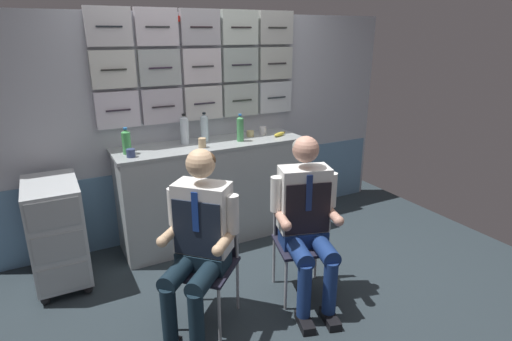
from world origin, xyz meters
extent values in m
cube|color=#293339|center=(0.00, 0.00, -0.02)|extent=(4.80, 4.80, 0.04)
cube|color=#B2B7C3|center=(0.00, 1.38, 1.07)|extent=(4.20, 0.06, 2.15)
cube|color=#5F89AE|center=(0.00, 1.34, 0.36)|extent=(4.12, 0.01, 0.72)
cube|color=silver|center=(-0.86, 1.32, 1.33)|extent=(0.37, 0.06, 0.32)
cylinder|color=#251D2B|center=(-0.86, 1.28, 1.33)|extent=(0.21, 0.01, 0.01)
cube|color=#BDB7C3|center=(-0.45, 1.32, 1.33)|extent=(0.37, 0.06, 0.32)
cylinder|color=black|center=(-0.45, 1.28, 1.33)|extent=(0.21, 0.01, 0.01)
cube|color=silver|center=(-0.05, 1.32, 1.33)|extent=(0.37, 0.06, 0.32)
cylinder|color=#26222F|center=(-0.05, 1.28, 1.33)|extent=(0.21, 0.01, 0.01)
cube|color=#B1BDB7|center=(0.35, 1.32, 1.33)|extent=(0.37, 0.06, 0.32)
cylinder|color=#222923|center=(0.35, 1.28, 1.33)|extent=(0.21, 0.01, 0.01)
cube|color=silver|center=(0.75, 1.32, 1.33)|extent=(0.37, 0.06, 0.32)
cylinder|color=#212A2F|center=(0.75, 1.28, 1.33)|extent=(0.21, 0.01, 0.01)
cube|color=silver|center=(-0.86, 1.32, 1.67)|extent=(0.37, 0.06, 0.32)
cylinder|color=#252622|center=(-0.86, 1.28, 1.67)|extent=(0.21, 0.01, 0.01)
cube|color=#A9B2B2|center=(-0.45, 1.32, 1.67)|extent=(0.37, 0.06, 0.32)
cylinder|color=#291C2F|center=(-0.45, 1.28, 1.67)|extent=(0.21, 0.01, 0.01)
cube|color=silver|center=(-0.05, 1.32, 1.67)|extent=(0.37, 0.06, 0.32)
cylinder|color=#282829|center=(-0.05, 1.28, 1.67)|extent=(0.21, 0.01, 0.01)
cube|color=#A7B6B0|center=(0.35, 1.32, 1.67)|extent=(0.37, 0.06, 0.32)
cylinder|color=#25212D|center=(0.35, 1.28, 1.67)|extent=(0.21, 0.01, 0.01)
cube|color=#B8BDB5|center=(0.75, 1.32, 1.67)|extent=(0.37, 0.06, 0.32)
cylinder|color=black|center=(0.75, 1.28, 1.67)|extent=(0.21, 0.01, 0.01)
cube|color=silver|center=(-0.86, 1.32, 2.02)|extent=(0.37, 0.06, 0.32)
cylinder|color=#1E2429|center=(-0.86, 1.28, 2.02)|extent=(0.21, 0.01, 0.01)
cube|color=silver|center=(-0.45, 1.32, 2.02)|extent=(0.37, 0.06, 0.32)
cylinder|color=#27292B|center=(-0.45, 1.28, 2.02)|extent=(0.21, 0.01, 0.01)
cube|color=#AEADB4|center=(-0.05, 1.32, 2.02)|extent=(0.37, 0.06, 0.32)
cylinder|color=black|center=(-0.05, 1.28, 2.02)|extent=(0.21, 0.01, 0.01)
cube|color=silver|center=(0.35, 1.32, 2.02)|extent=(0.37, 0.06, 0.32)
cylinder|color=black|center=(0.35, 1.28, 2.02)|extent=(0.21, 0.01, 0.01)
cube|color=#B2B5AF|center=(0.75, 1.32, 2.02)|extent=(0.37, 0.06, 0.32)
cylinder|color=#282A27|center=(0.75, 1.28, 2.02)|extent=(0.21, 0.01, 0.01)
cube|color=red|center=(-0.16, 1.33, 2.09)|extent=(0.20, 0.02, 0.05)
cube|color=#A8B0B1|center=(-0.08, 1.09, 0.48)|extent=(1.78, 0.52, 0.95)
cube|color=#99A0A2|center=(-0.08, 1.09, 0.97)|extent=(1.81, 0.53, 0.03)
sphere|color=black|center=(-1.64, 0.66, 0.04)|extent=(0.07, 0.07, 0.07)
sphere|color=black|center=(-1.33, 0.66, 0.04)|extent=(0.07, 0.07, 0.07)
sphere|color=black|center=(-1.64, 1.21, 0.04)|extent=(0.07, 0.07, 0.07)
sphere|color=black|center=(-1.33, 1.21, 0.04)|extent=(0.07, 0.07, 0.07)
cube|color=silver|center=(-1.49, 0.94, 0.47)|extent=(0.40, 0.64, 0.80)
cube|color=#A6ADB0|center=(-1.49, 0.61, 0.20)|extent=(0.35, 0.01, 0.21)
cube|color=#A6ADB0|center=(-1.49, 0.61, 0.47)|extent=(0.35, 0.01, 0.21)
cube|color=#A6ADB0|center=(-1.49, 0.61, 0.74)|extent=(0.35, 0.01, 0.21)
cylinder|color=#28282D|center=(-1.49, 0.64, 0.85)|extent=(0.32, 0.02, 0.02)
cylinder|color=#A8AAAF|center=(-0.87, -0.08, 0.21)|extent=(0.02, 0.02, 0.42)
cylinder|color=#A8AAAF|center=(-0.62, -0.33, 0.21)|extent=(0.02, 0.02, 0.42)
cylinder|color=#A8AAAF|center=(-0.62, 0.18, 0.21)|extent=(0.02, 0.02, 0.42)
cylinder|color=#A8AAAF|center=(-0.36, -0.07, 0.21)|extent=(0.02, 0.02, 0.42)
cube|color=#201F2F|center=(-0.62, -0.08, 0.43)|extent=(0.57, 0.57, 0.02)
cube|color=#201F2F|center=(-0.48, 0.06, 0.64)|extent=(0.28, 0.28, 0.40)
cylinder|color=#A8AAAF|center=(-0.62, 0.18, 0.64)|extent=(0.02, 0.02, 0.40)
cylinder|color=#A8AAAF|center=(-0.36, -0.07, 0.64)|extent=(0.02, 0.02, 0.40)
cylinder|color=#12232F|center=(-0.93, -0.25, 0.26)|extent=(0.10, 0.10, 0.41)
cylinder|color=#12232F|center=(-0.79, -0.39, 0.26)|extent=(0.10, 0.10, 0.41)
cylinder|color=#12232F|center=(-0.81, -0.13, 0.49)|extent=(0.36, 0.36, 0.13)
cylinder|color=#12232F|center=(-0.67, -0.26, 0.49)|extent=(0.36, 0.36, 0.13)
cube|color=#12232F|center=(-0.62, -0.08, 0.50)|extent=(0.38, 0.38, 0.12)
cube|color=white|center=(-0.60, -0.06, 0.80)|extent=(0.40, 0.40, 0.49)
cube|color=#1A2333|center=(-0.68, -0.14, 0.76)|extent=(0.25, 0.25, 0.39)
cube|color=navy|center=(-0.68, -0.14, 0.89)|extent=(0.04, 0.04, 0.27)
cylinder|color=white|center=(-0.75, 0.09, 0.85)|extent=(0.08, 0.08, 0.26)
cylinder|color=#E0B68C|center=(-0.82, 0.00, 0.70)|extent=(0.22, 0.22, 0.07)
sphere|color=#E0B68C|center=(-0.89, -0.08, 0.70)|extent=(0.08, 0.08, 0.08)
cylinder|color=white|center=(-0.45, -0.21, 0.85)|extent=(0.08, 0.08, 0.26)
cylinder|color=#E0B68C|center=(-0.54, -0.27, 0.70)|extent=(0.22, 0.22, 0.07)
sphere|color=#E0B68C|center=(-0.62, -0.35, 0.70)|extent=(0.08, 0.08, 0.08)
sphere|color=#E0B68C|center=(-0.60, -0.06, 1.18)|extent=(0.19, 0.19, 0.19)
ellipsoid|color=brown|center=(-0.59, -0.05, 1.20)|extent=(0.26, 0.26, 0.13)
cylinder|color=#A8AAAF|center=(-0.05, -0.25, 0.21)|extent=(0.02, 0.02, 0.42)
cylinder|color=#A8AAAF|center=(0.29, -0.35, 0.21)|extent=(0.02, 0.02, 0.42)
cylinder|color=#A8AAAF|center=(0.05, 0.10, 0.21)|extent=(0.02, 0.02, 0.42)
cylinder|color=#A8AAAF|center=(0.39, 0.00, 0.21)|extent=(0.02, 0.02, 0.42)
cube|color=#201F2F|center=(0.17, -0.12, 0.43)|extent=(0.50, 0.50, 0.02)
cube|color=#201F2F|center=(0.22, 0.06, 0.64)|extent=(0.36, 0.13, 0.40)
cylinder|color=#A8AAAF|center=(0.05, 0.10, 0.64)|extent=(0.02, 0.02, 0.40)
cylinder|color=#A8AAAF|center=(0.39, 0.00, 0.64)|extent=(0.02, 0.02, 0.40)
cube|color=black|center=(-0.03, -0.47, 0.03)|extent=(0.15, 0.24, 0.06)
cube|color=black|center=(0.16, -0.52, 0.03)|extent=(0.15, 0.24, 0.06)
cylinder|color=navy|center=(-0.02, -0.43, 0.26)|extent=(0.10, 0.10, 0.41)
cylinder|color=navy|center=(0.17, -0.48, 0.26)|extent=(0.10, 0.10, 0.41)
cylinder|color=navy|center=(0.03, -0.26, 0.49)|extent=(0.23, 0.41, 0.13)
cylinder|color=navy|center=(0.21, -0.32, 0.49)|extent=(0.23, 0.41, 0.13)
cube|color=navy|center=(0.17, -0.12, 0.50)|extent=(0.39, 0.29, 0.12)
cube|color=white|center=(0.18, -0.10, 0.80)|extent=(0.41, 0.30, 0.49)
cube|color=black|center=(0.15, -0.21, 0.76)|extent=(0.33, 0.11, 0.39)
cube|color=navy|center=(0.15, -0.21, 0.89)|extent=(0.04, 0.02, 0.27)
cylinder|color=white|center=(-0.03, -0.05, 0.85)|extent=(0.08, 0.08, 0.26)
cylinder|color=tan|center=(-0.04, -0.16, 0.70)|extent=(0.13, 0.25, 0.07)
sphere|color=tan|center=(-0.07, -0.26, 0.70)|extent=(0.08, 0.08, 0.08)
cylinder|color=white|center=(0.38, -0.16, 0.85)|extent=(0.08, 0.08, 0.26)
cylinder|color=tan|center=(0.33, -0.26, 0.70)|extent=(0.13, 0.25, 0.07)
sphere|color=tan|center=(0.30, -0.37, 0.70)|extent=(0.08, 0.08, 0.08)
sphere|color=tan|center=(0.18, -0.10, 1.18)|extent=(0.19, 0.19, 0.19)
ellipsoid|color=gray|center=(0.18, -0.09, 1.20)|extent=(0.23, 0.22, 0.14)
cylinder|color=silver|center=(-0.11, 1.16, 1.10)|extent=(0.07, 0.07, 0.24)
cone|color=silver|center=(-0.11, 1.16, 1.23)|extent=(0.07, 0.07, 0.02)
cylinder|color=black|center=(-0.11, 1.16, 1.26)|extent=(0.03, 0.03, 0.02)
cylinder|color=silver|center=(-0.30, 1.17, 1.10)|extent=(0.08, 0.08, 0.24)
cone|color=silver|center=(-0.30, 1.17, 1.24)|extent=(0.08, 0.08, 0.02)
cylinder|color=black|center=(-0.30, 1.17, 1.26)|extent=(0.04, 0.04, 0.02)
cylinder|color=#4A9B59|center=(0.20, 1.02, 1.09)|extent=(0.07, 0.07, 0.22)
cone|color=#4A9B59|center=(0.20, 1.02, 1.22)|extent=(0.07, 0.07, 0.02)
cylinder|color=blue|center=(0.20, 1.02, 1.24)|extent=(0.03, 0.03, 0.02)
cylinder|color=#46A354|center=(-0.85, 1.08, 1.08)|extent=(0.08, 0.08, 0.19)
cone|color=#46A354|center=(-0.85, 1.08, 1.18)|extent=(0.08, 0.08, 0.02)
cylinder|color=blue|center=(-0.85, 1.08, 1.21)|extent=(0.03, 0.03, 0.02)
cylinder|color=tan|center=(-0.21, 0.97, 1.03)|extent=(0.07, 0.07, 0.09)
cylinder|color=#382114|center=(-0.21, 0.97, 1.06)|extent=(0.06, 0.06, 0.01)
cylinder|color=tan|center=(0.37, 1.14, 1.01)|extent=(0.07, 0.07, 0.06)
cylinder|color=#382114|center=(0.37, 1.14, 1.03)|extent=(0.06, 0.06, 0.01)
cylinder|color=navy|center=(-0.84, 0.97, 1.02)|extent=(0.07, 0.07, 0.07)
cylinder|color=#382114|center=(-0.84, 0.97, 1.05)|extent=(0.06, 0.06, 0.01)
cylinder|color=silver|center=(0.52, 1.15, 1.02)|extent=(0.07, 0.07, 0.08)
cylinder|color=#382114|center=(0.52, 1.15, 1.06)|extent=(0.06, 0.06, 0.01)
ellipsoid|color=yellow|center=(0.63, 1.01, 1.00)|extent=(0.17, 0.10, 0.04)
cylinder|color=#4C3819|center=(0.71, 1.04, 1.01)|extent=(0.01, 0.01, 0.02)
camera|label=1|loc=(-1.45, -2.44, 1.97)|focal=28.78mm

